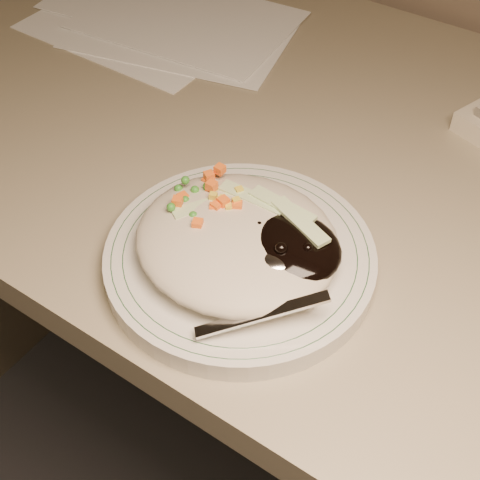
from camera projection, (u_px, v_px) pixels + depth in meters
The scene contains 5 objects.
desk at pixel (358, 285), 0.89m from camera, with size 1.40×0.70×0.74m.
plate at pixel (240, 259), 0.63m from camera, with size 0.26×0.26×0.02m, color silver.
plate_rim at pixel (240, 252), 0.63m from camera, with size 0.24×0.24×0.00m.
meal at pixel (243, 238), 0.61m from camera, with size 0.21×0.19×0.05m.
papers at pixel (166, 18), 0.97m from camera, with size 0.43×0.32×0.00m.
Camera 1 is at (0.19, 0.82, 1.22)m, focal length 50.00 mm.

